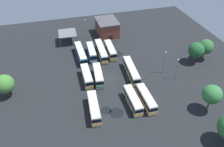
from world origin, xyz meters
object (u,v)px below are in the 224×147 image
object	(u,v)px
bus_row2_slot4	(146,99)
tree_northeast	(212,94)
bus_row0_slot3	(110,50)
lamp_post_far_corner	(164,61)
tree_west_edge	(4,84)
bus_row2_slot3	(133,100)
lamp_post_by_building	(177,68)
maintenance_shelter	(67,33)
bus_row0_slot1	(91,52)
bus_row2_slot0	(94,108)
lamp_post_near_entrance	(99,26)
bus_row1_slot0	(87,76)
bus_row1_slot1	(98,75)
bus_row1_slot4	(131,70)
tree_south_edge	(206,47)
bus_row0_slot2	(101,51)
bus_row0_slot0	(81,53)
tree_north_edge	(196,50)
lamp_post_mid_lot	(85,28)

from	to	relation	value
bus_row2_slot4	tree_northeast	bearing A→B (deg)	65.99
bus_row2_slot4	bus_row0_slot3	bearing A→B (deg)	-174.47
lamp_post_far_corner	tree_northeast	bearing A→B (deg)	12.58
tree_west_edge	bus_row2_slot3	bearing A→B (deg)	68.42
bus_row0_slot3	bus_row2_slot3	world-z (taller)	same
lamp_post_by_building	maintenance_shelter	bearing A→B (deg)	-137.65
bus_row0_slot1	bus_row0_slot3	size ratio (longest dim) A/B	0.97
lamp_post_far_corner	bus_row2_slot0	bearing A→B (deg)	-66.17
maintenance_shelter	lamp_post_near_entrance	bearing A→B (deg)	100.95
bus_row1_slot0	bus_row1_slot1	bearing A→B (deg)	81.88
bus_row2_slot0	bus_row1_slot4	bearing A→B (deg)	130.64
maintenance_shelter	bus_row1_slot0	bearing A→B (deg)	5.64
maintenance_shelter	lamp_post_by_building	distance (m)	46.66
bus_row1_slot0	tree_south_edge	distance (m)	44.83
tree_northeast	tree_south_edge	distance (m)	27.45
bus_row0_slot2	bus_row2_slot3	distance (m)	28.85
bus_row0_slot3	bus_row1_slot4	bearing A→B (deg)	12.45
bus_row2_slot4	lamp_post_near_entrance	bearing A→B (deg)	-175.81
bus_row0_slot0	lamp_post_near_entrance	xyz separation A→B (m)	(-16.11, 10.90, 2.58)
lamp_post_far_corner	tree_northeast	distance (m)	20.16
bus_row1_slot0	bus_row2_slot3	xyz separation A→B (m)	(14.76, 10.74, 0.00)
bus_row0_slot1	tree_northeast	world-z (taller)	tree_northeast
bus_row2_slot0	tree_west_edge	size ratio (longest dim) A/B	1.50
bus_row0_slot2	tree_south_edge	size ratio (longest dim) A/B	1.74
tree_north_edge	tree_west_edge	bearing A→B (deg)	-89.34
bus_row1_slot1	bus_row2_slot0	world-z (taller)	same
bus_row0_slot2	lamp_post_by_building	xyz separation A→B (m)	(20.84, 20.46, 2.32)
bus_row1_slot0	tree_west_edge	distance (m)	24.75
lamp_post_mid_lot	lamp_post_by_building	distance (m)	43.26
bus_row0_slot1	bus_row1_slot0	xyz separation A→B (m)	(14.25, -4.53, -0.00)
bus_row0_slot3	bus_row2_slot0	size ratio (longest dim) A/B	0.99
bus_row2_slot3	tree_south_edge	size ratio (longest dim) A/B	1.33
lamp_post_mid_lot	tree_west_edge	size ratio (longest dim) A/B	1.11
bus_row1_slot4	tree_west_edge	bearing A→B (deg)	-90.42
bus_row2_slot0	bus_row1_slot1	bearing A→B (deg)	162.51
bus_row1_slot1	bus_row2_slot0	bearing A→B (deg)	-17.49
bus_row2_slot0	bus_row0_slot0	bearing A→B (deg)	177.75
tree_northeast	bus_row0_slot3	bearing A→B (deg)	-152.52
bus_row0_slot1	lamp_post_far_corner	bearing A→B (deg)	51.89
tree_north_edge	bus_row0_slot1	bearing A→B (deg)	-111.93
bus_row0_slot3	lamp_post_mid_lot	size ratio (longest dim) A/B	1.34
bus_row1_slot1	tree_north_edge	bearing A→B (deg)	90.77
bus_row2_slot4	lamp_post_mid_lot	distance (m)	45.83
bus_row0_slot2	maintenance_shelter	xyz separation A→B (m)	(-13.64, -10.98, 2.24)
bus_row2_slot0	lamp_post_mid_lot	size ratio (longest dim) A/B	1.36
bus_row0_slot0	lamp_post_mid_lot	size ratio (longest dim) A/B	1.64
bus_row0_slot0	maintenance_shelter	bearing A→B (deg)	-166.89
bus_row1_slot0	lamp_post_far_corner	distance (m)	26.51
bus_row2_slot4	lamp_post_far_corner	size ratio (longest dim) A/B	1.27
bus_row0_slot1	bus_row0_slot3	world-z (taller)	same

